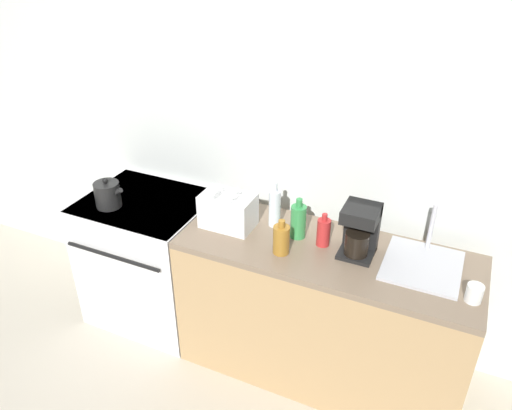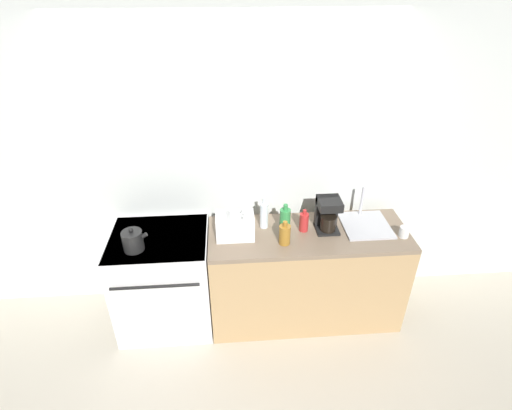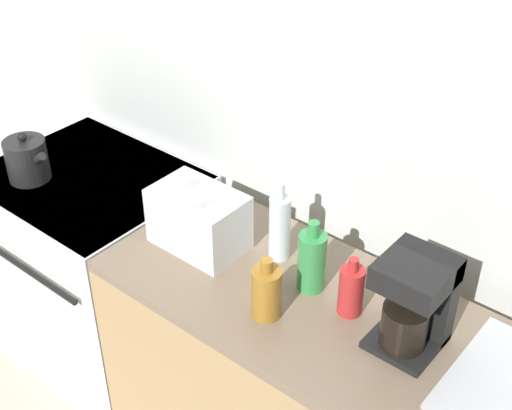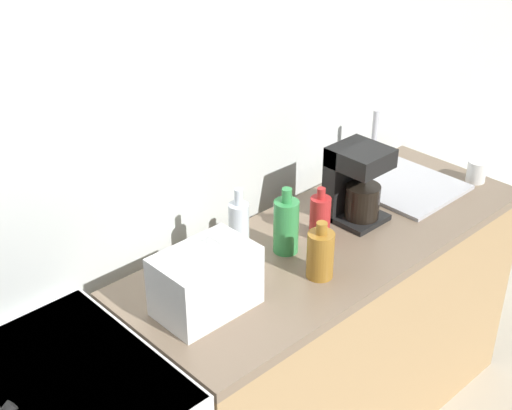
# 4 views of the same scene
# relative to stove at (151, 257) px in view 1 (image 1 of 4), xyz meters

# --- Properties ---
(ground_plane) EXTENTS (12.00, 12.00, 0.00)m
(ground_plane) POSITION_rel_stove_xyz_m (0.63, -0.33, -0.46)
(ground_plane) COLOR beige
(wall_back) EXTENTS (8.00, 0.05, 2.60)m
(wall_back) POSITION_rel_stove_xyz_m (0.63, 0.38, 0.84)
(wall_back) COLOR silver
(wall_back) RESTS_ON ground_plane
(stove) EXTENTS (0.78, 0.69, 0.89)m
(stove) POSITION_rel_stove_xyz_m (0.00, 0.00, 0.00)
(stove) COLOR silver
(stove) RESTS_ON ground_plane
(counter_block) EXTENTS (1.62, 0.60, 0.89)m
(counter_block) POSITION_rel_stove_xyz_m (1.21, -0.02, -0.01)
(counter_block) COLOR tan
(counter_block) RESTS_ON ground_plane
(kettle) EXTENTS (0.19, 0.15, 0.19)m
(kettle) POSITION_rel_stove_xyz_m (-0.15, -0.14, 0.52)
(kettle) COLOR black
(kettle) RESTS_ON stove
(toaster) EXTENTS (0.30, 0.19, 0.20)m
(toaster) POSITION_rel_stove_xyz_m (0.61, -0.03, 0.53)
(toaster) COLOR white
(toaster) RESTS_ON counter_block
(coffee_maker) EXTENTS (0.18, 0.19, 0.28)m
(coffee_maker) POSITION_rel_stove_xyz_m (1.36, 0.02, 0.58)
(coffee_maker) COLOR black
(coffee_maker) RESTS_ON counter_block
(sink_tray) EXTENTS (0.38, 0.41, 0.28)m
(sink_tray) POSITION_rel_stove_xyz_m (1.69, 0.04, 0.45)
(sink_tray) COLOR #B7B7BC
(sink_tray) RESTS_ON counter_block
(bottle_red) EXTENTS (0.07, 0.07, 0.19)m
(bottle_red) POSITION_rel_stove_xyz_m (1.17, 0.01, 0.52)
(bottle_red) COLOR #B72828
(bottle_red) RESTS_ON counter_block
(bottle_clear) EXTENTS (0.07, 0.07, 0.28)m
(bottle_clear) POSITION_rel_stove_xyz_m (0.85, 0.09, 0.55)
(bottle_clear) COLOR silver
(bottle_clear) RESTS_ON counter_block
(bottle_amber) EXTENTS (0.09, 0.09, 0.20)m
(bottle_amber) POSITION_rel_stove_xyz_m (0.99, -0.15, 0.52)
(bottle_amber) COLOR #9E6B23
(bottle_amber) RESTS_ON counter_block
(bottle_green) EXTENTS (0.09, 0.09, 0.24)m
(bottle_green) POSITION_rel_stove_xyz_m (1.02, 0.03, 0.53)
(bottle_green) COLOR #338C47
(bottle_green) RESTS_ON counter_block
(cup_white) EXTENTS (0.08, 0.08, 0.09)m
(cup_white) POSITION_rel_stove_xyz_m (1.95, -0.14, 0.48)
(cup_white) COLOR white
(cup_white) RESTS_ON counter_block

